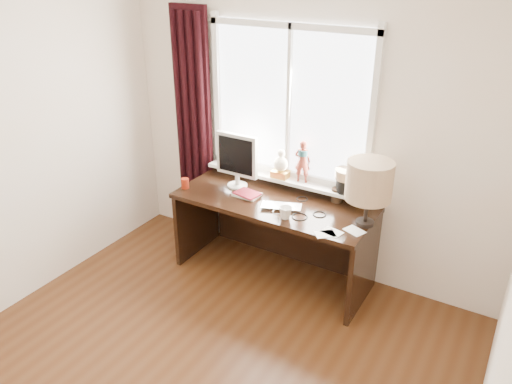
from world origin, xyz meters
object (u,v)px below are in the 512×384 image
Objects in this scene: monitor at (237,157)px; table_lamp at (369,181)px; mug at (286,212)px; laptop at (282,207)px; red_cup at (185,183)px; desk at (279,221)px.

monitor is 0.94× the size of table_lamp.
mug is at bearing -158.59° from table_lamp.
table_lamp is at bearing -12.86° from laptop.
laptop is at bearing 5.76° from red_cup.
laptop is 0.77m from table_lamp.
monitor is (-0.65, 0.31, 0.23)m from mug.
mug is at bearing -2.46° from red_cup.
desk is 3.27× the size of table_lamp.
desk is at bearing 125.40° from mug.
mug is 0.20× the size of table_lamp.
monitor is at bearing -178.79° from desk.
laptop is 0.19× the size of desk.
laptop is 0.34m from desk.
table_lamp is at bearing -4.12° from monitor.
desk is at bearing 19.09° from red_cup.
mug is 1.03m from red_cup.
red_cup is at bearing -144.67° from monitor.
red_cup is at bearing -160.91° from desk.
red_cup is (-0.92, -0.09, 0.03)m from laptop.
table_lamp is (1.60, 0.18, 0.32)m from red_cup.
desk is (-0.23, 0.32, -0.30)m from mug.
laptop is at bearing 128.03° from mug.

